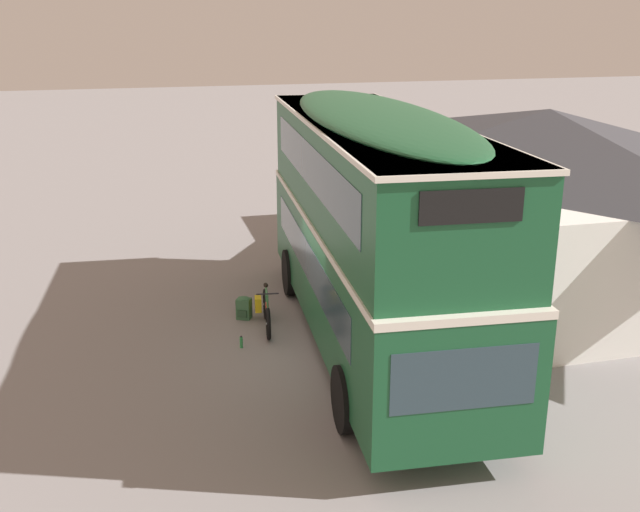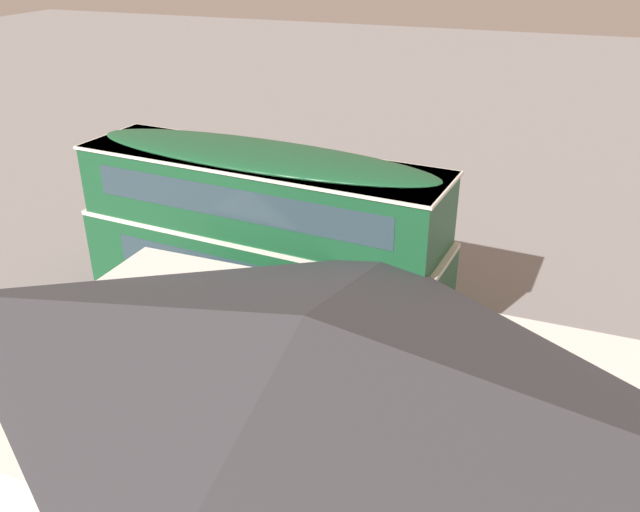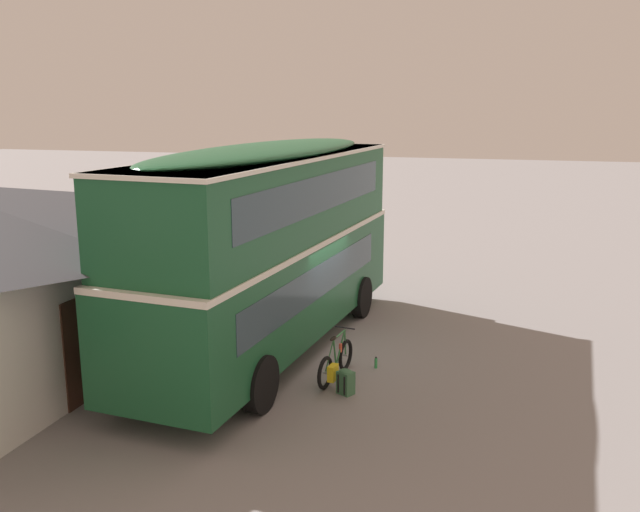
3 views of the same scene
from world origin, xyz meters
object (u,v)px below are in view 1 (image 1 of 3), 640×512
(touring_bicycle, at_px, (266,311))
(water_bottle_green_metal, at_px, (241,342))
(double_decker_bus, at_px, (373,219))
(backpack_on_ground, at_px, (244,307))

(touring_bicycle, bearing_deg, water_bottle_green_metal, -37.56)
(double_decker_bus, xyz_separation_m, water_bottle_green_metal, (-0.52, -2.56, -2.52))
(double_decker_bus, xyz_separation_m, touring_bicycle, (-1.40, -1.88, -2.27))
(touring_bicycle, distance_m, water_bottle_green_metal, 1.15)
(double_decker_bus, relative_size, water_bottle_green_metal, 40.28)
(water_bottle_green_metal, bearing_deg, backpack_on_ground, 168.10)
(touring_bicycle, relative_size, backpack_on_ground, 3.44)
(double_decker_bus, distance_m, touring_bicycle, 3.27)
(backpack_on_ground, relative_size, water_bottle_green_metal, 2.02)
(double_decker_bus, relative_size, backpack_on_ground, 19.93)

